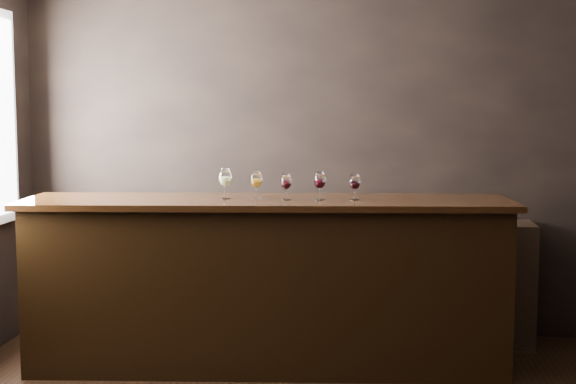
# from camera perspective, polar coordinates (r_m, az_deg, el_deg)

# --- Properties ---
(room_shell) EXTENTS (5.02, 4.52, 2.81)m
(room_shell) POSITION_cam_1_polar(r_m,az_deg,el_deg) (4.30, -1.24, 5.86)
(room_shell) COLOR black
(room_shell) RESTS_ON ground
(bar_counter) EXTENTS (3.32, 0.95, 1.15)m
(bar_counter) POSITION_cam_1_polar(r_m,az_deg,el_deg) (5.66, -1.49, -6.71)
(bar_counter) COLOR black
(bar_counter) RESTS_ON ground
(bar_top) EXTENTS (3.43, 1.03, 0.04)m
(bar_top) POSITION_cam_1_polar(r_m,az_deg,el_deg) (5.56, -1.51, -0.72)
(bar_top) COLOR black
(bar_top) RESTS_ON bar_counter
(back_bar_shelf) EXTENTS (2.62, 0.40, 0.94)m
(back_bar_shelf) POSITION_cam_1_polar(r_m,az_deg,el_deg) (6.33, 5.21, -6.29)
(back_bar_shelf) COLOR black
(back_bar_shelf) RESTS_ON ground
(glass_white) EXTENTS (0.09, 0.09, 0.21)m
(glass_white) POSITION_cam_1_polar(r_m,az_deg,el_deg) (5.57, -4.49, 1.00)
(glass_white) COLOR white
(glass_white) RESTS_ON bar_top
(glass_amber) EXTENTS (0.08, 0.08, 0.19)m
(glass_amber) POSITION_cam_1_polar(r_m,az_deg,el_deg) (5.57, -2.27, 0.86)
(glass_amber) COLOR white
(glass_amber) RESTS_ON bar_top
(glass_red_a) EXTENTS (0.08, 0.08, 0.18)m
(glass_red_a) POSITION_cam_1_polar(r_m,az_deg,el_deg) (5.49, -0.14, 0.71)
(glass_red_a) COLOR white
(glass_red_a) RESTS_ON bar_top
(glass_red_b) EXTENTS (0.08, 0.08, 0.19)m
(glass_red_b) POSITION_cam_1_polar(r_m,az_deg,el_deg) (5.48, 2.27, 0.79)
(glass_red_b) COLOR white
(glass_red_b) RESTS_ON bar_top
(glass_red_c) EXTENTS (0.08, 0.08, 0.18)m
(glass_red_c) POSITION_cam_1_polar(r_m,az_deg,el_deg) (5.50, 4.77, 0.68)
(glass_red_c) COLOR white
(glass_red_c) RESTS_ON bar_top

